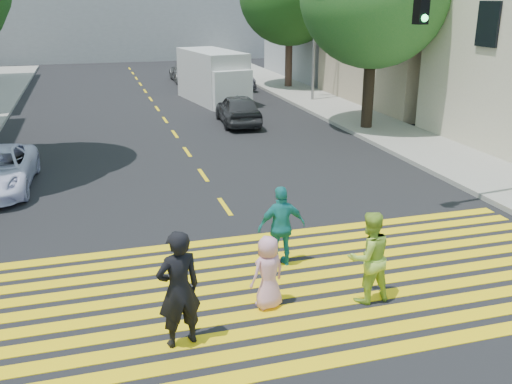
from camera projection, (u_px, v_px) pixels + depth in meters
name	position (u px, v px, depth m)	size (l,w,h in m)	color
ground	(304.00, 321.00, 9.93)	(120.00, 120.00, 0.00)	black
sidewalk_right	(362.00, 121.00, 25.78)	(3.00, 60.00, 0.15)	gray
crosswalk	(281.00, 287.00, 11.08)	(13.40, 5.30, 0.01)	yellow
lane_line	(154.00, 104.00, 30.37)	(0.12, 34.40, 0.01)	yellow
building_right_tan	(447.00, 5.00, 29.55)	(10.00, 10.00, 10.00)	tan
building_right_grey	(354.00, 3.00, 39.54)	(10.00, 10.00, 10.00)	gray
pedestrian_man	(179.00, 289.00, 8.97)	(0.72, 0.47, 1.98)	black
pedestrian_woman	(369.00, 257.00, 10.36)	(0.85, 0.66, 1.75)	#9DC63E
pedestrian_child	(268.00, 272.00, 10.19)	(0.67, 0.44, 1.38)	pink
pedestrian_extra	(282.00, 227.00, 11.75)	(1.02, 0.42, 1.74)	teal
dark_car_near	(238.00, 109.00, 25.18)	(1.60, 3.97, 1.35)	#27272A
silver_car	(186.00, 72.00, 38.18)	(1.81, 4.45, 1.29)	gray
dark_car_parked	(232.00, 78.00, 35.03)	(1.42, 4.06, 1.34)	#24252D
white_van	(214.00, 78.00, 30.42)	(2.99, 5.98, 2.70)	beige
traffic_signal	(506.00, 56.00, 14.26)	(4.16, 0.79, 6.11)	#373739
street_lamp	(312.00, 10.00, 29.27)	(1.87, 0.54, 8.30)	gray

